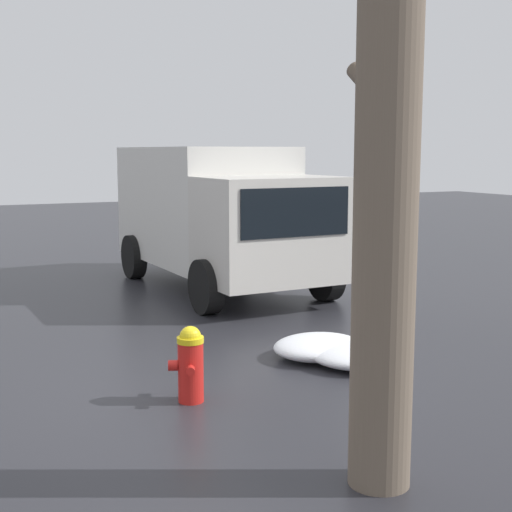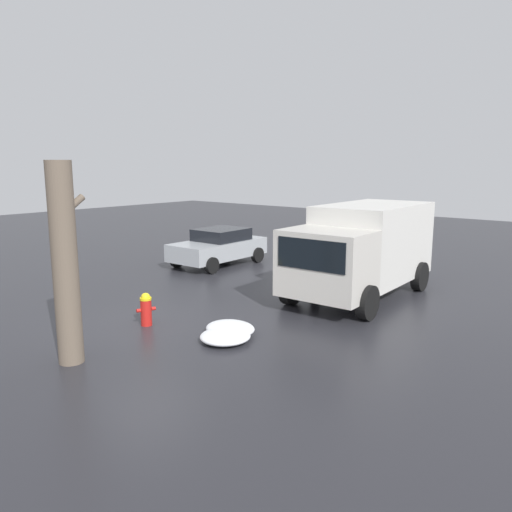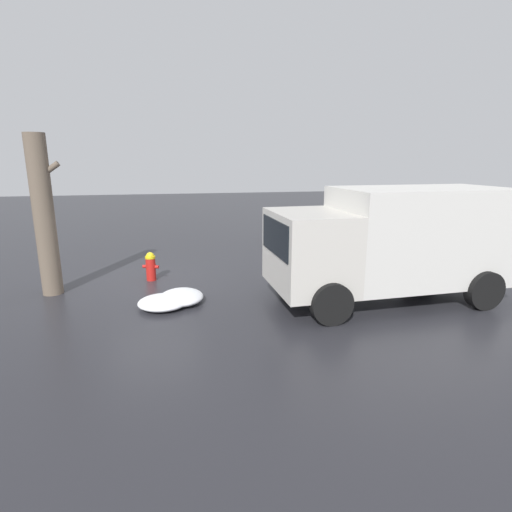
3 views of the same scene
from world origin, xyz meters
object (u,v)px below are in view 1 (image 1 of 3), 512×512
(fire_hydrant, at_px, (190,363))
(delivery_truck, at_px, (218,211))
(pedestrian, at_px, (203,249))
(tree_trunk, at_px, (385,235))

(fire_hydrant, height_order, delivery_truck, delivery_truck)
(fire_hydrant, height_order, pedestrian, pedestrian)
(fire_hydrant, bearing_deg, delivery_truck, -94.27)
(pedestrian, bearing_deg, tree_trunk, -105.37)
(tree_trunk, height_order, delivery_truck, tree_trunk)
(fire_hydrant, relative_size, pedestrian, 0.47)
(delivery_truck, bearing_deg, fire_hydrant, 62.91)
(tree_trunk, bearing_deg, pedestrian, -10.19)
(fire_hydrant, xyz_separation_m, pedestrian, (4.56, -1.95, 0.54))
(fire_hydrant, height_order, tree_trunk, tree_trunk)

